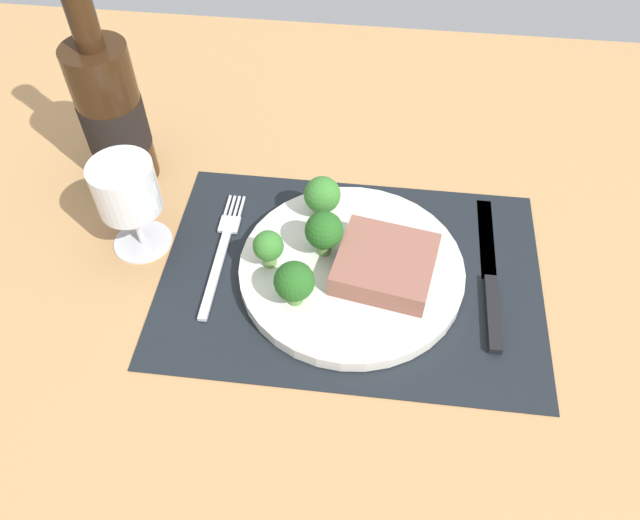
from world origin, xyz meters
The scene contains 12 objects.
ground_plane centered at (0.00, 0.00, -1.50)cm, with size 140.00×110.00×3.00cm, color tan.
placemat centered at (0.00, 0.00, 0.15)cm, with size 43.65×30.52×0.30cm, color black.
plate centered at (0.00, 0.00, 1.10)cm, with size 25.74×25.74×1.60cm, color silver.
steak centered at (3.74, -0.56, 3.32)cm, with size 10.55×9.99×2.83cm, color #8C5647.
broccoli_back_left centered at (-5.71, -5.55, 5.06)cm, with size 4.38×4.38×5.48cm.
broccoli_near_steak centered at (-9.31, -0.76, 4.69)cm, with size 3.47×3.47×4.73cm.
broccoli_near_fork centered at (-4.30, 7.82, 4.87)cm, with size 4.41×4.41×5.30cm.
broccoli_center centered at (-3.38, 1.70, 5.35)cm, with size 4.36×4.36×5.78cm.
fork centered at (-15.57, 1.42, 0.55)cm, with size 2.40×19.20×0.50cm.
knife centered at (15.90, 0.53, 0.60)cm, with size 1.80×23.00×0.80cm.
wine_bottle centered at (-30.88, 14.00, 9.99)cm, with size 7.85×7.85×28.42cm.
wine_glass centered at (-25.54, 2.20, 8.29)cm, with size 7.20×7.20×12.18cm.
Camera 1 is at (1.67, -44.89, 56.81)cm, focal length 34.97 mm.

